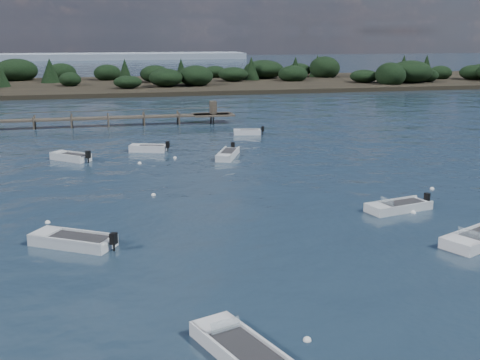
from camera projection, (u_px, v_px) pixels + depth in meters
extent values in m
plane|color=#162534|center=(171.00, 111.00, 86.16)|extent=(400.00, 400.00, 0.00)
cube|color=silver|center=(148.00, 150.00, 57.48)|extent=(3.64, 2.40, 0.79)
cube|color=silver|center=(135.00, 145.00, 57.50)|extent=(1.17, 1.42, 0.16)
cube|color=#262629|center=(151.00, 147.00, 57.36)|extent=(2.53, 1.78, 0.14)
cube|color=silver|center=(146.00, 147.00, 56.78)|extent=(3.24, 1.25, 0.16)
cube|color=silver|center=(149.00, 144.00, 57.95)|extent=(3.24, 1.25, 0.16)
cube|color=black|center=(168.00, 145.00, 57.13)|extent=(0.43, 0.47, 0.62)
cylinder|color=black|center=(168.00, 150.00, 57.26)|extent=(0.14, 0.14, 0.62)
cube|color=silver|center=(228.00, 156.00, 54.87)|extent=(3.09, 4.87, 0.71)
cube|color=silver|center=(224.00, 156.00, 53.06)|extent=(1.59, 1.52, 0.14)
cube|color=#262629|center=(229.00, 152.00, 55.15)|extent=(2.26, 3.38, 0.12)
cube|color=silver|center=(235.00, 152.00, 54.66)|extent=(1.92, 4.38, 0.14)
cube|color=silver|center=(221.00, 151.00, 54.87)|extent=(1.92, 4.38, 0.14)
cube|color=black|center=(233.00, 145.00, 57.20)|extent=(0.43, 0.39, 0.56)
cylinder|color=black|center=(233.00, 150.00, 57.32)|extent=(0.13, 0.13, 0.56)
cube|color=silver|center=(247.00, 134.00, 66.90)|extent=(3.16, 1.74, 0.70)
cube|color=silver|center=(237.00, 130.00, 66.76)|extent=(0.91, 1.19, 0.14)
cube|color=#262629|center=(249.00, 131.00, 66.83)|extent=(2.18, 1.32, 0.12)
cube|color=silver|center=(247.00, 131.00, 66.28)|extent=(2.96, 0.68, 0.14)
cube|color=silver|center=(247.00, 129.00, 67.32)|extent=(2.96, 0.68, 0.14)
cube|color=black|center=(263.00, 129.00, 66.83)|extent=(0.34, 0.39, 0.55)
cylinder|color=black|center=(263.00, 133.00, 66.95)|extent=(0.12, 0.12, 0.55)
cube|color=silver|center=(398.00, 209.00, 38.61)|extent=(4.57, 2.57, 0.67)
cube|color=silver|center=(378.00, 206.00, 37.82)|extent=(1.34, 1.66, 0.13)
cube|color=#262629|center=(403.00, 203.00, 38.68)|extent=(3.15, 1.94, 0.12)
cube|color=silver|center=(407.00, 206.00, 37.86)|extent=(4.23, 1.09, 0.13)
cube|color=silver|center=(391.00, 200.00, 39.18)|extent=(4.23, 1.09, 0.13)
cube|color=black|center=(427.00, 197.00, 39.50)|extent=(0.34, 0.38, 0.53)
cylinder|color=black|center=(427.00, 204.00, 39.61)|extent=(0.12, 0.12, 0.53)
cube|color=silver|center=(387.00, 201.00, 38.06)|extent=(0.41, 1.18, 0.40)
cube|color=silver|center=(71.00, 159.00, 53.58)|extent=(3.71, 3.53, 0.80)
cube|color=silver|center=(59.00, 152.00, 54.11)|extent=(1.54, 1.58, 0.16)
cube|color=#262629|center=(73.00, 155.00, 53.35)|extent=(2.64, 2.54, 0.14)
cube|color=silver|center=(65.00, 155.00, 52.89)|extent=(2.82, 2.53, 0.16)
cube|color=silver|center=(76.00, 153.00, 54.04)|extent=(2.82, 2.53, 0.16)
cube|color=black|center=(88.00, 155.00, 52.47)|extent=(0.50, 0.50, 0.63)
cylinder|color=black|center=(88.00, 161.00, 52.60)|extent=(0.16, 0.16, 0.63)
cube|color=silver|center=(480.00, 241.00, 32.67)|extent=(5.31, 3.78, 0.73)
cube|color=silver|center=(461.00, 241.00, 31.44)|extent=(1.79, 2.03, 0.15)
cube|color=silver|center=(466.00, 230.00, 33.23)|extent=(4.58, 2.20, 0.15)
cube|color=silver|center=(470.00, 233.00, 31.85)|extent=(0.71, 1.29, 0.44)
cube|color=silver|center=(73.00, 243.00, 32.28)|extent=(4.78, 3.89, 0.76)
cube|color=silver|center=(45.00, 232.00, 32.72)|extent=(1.76, 1.90, 0.15)
cube|color=#262629|center=(78.00, 238.00, 32.07)|extent=(3.36, 2.82, 0.13)
cube|color=silver|center=(64.00, 240.00, 31.43)|extent=(3.92, 2.53, 0.15)
cube|color=silver|center=(81.00, 231.00, 32.90)|extent=(3.92, 2.53, 0.15)
cube|color=black|center=(114.00, 239.00, 31.34)|extent=(0.45, 0.47, 0.60)
cylinder|color=black|center=(114.00, 248.00, 31.46)|extent=(0.15, 0.15, 0.60)
cube|color=silver|center=(240.00, 353.00, 21.34)|extent=(3.09, 4.81, 0.69)
cube|color=silver|center=(215.00, 323.00, 22.64)|extent=(1.78, 1.53, 0.14)
cube|color=#262629|center=(246.00, 349.00, 20.96)|extent=(2.29, 3.34, 0.12)
cube|color=silver|center=(221.00, 349.00, 20.83)|extent=(1.64, 4.28, 0.14)
cube|color=silver|center=(258.00, 337.00, 21.65)|extent=(1.64, 4.28, 0.14)
cube|color=silver|center=(225.00, 325.00, 21.99)|extent=(1.18, 0.55, 0.41)
sphere|color=white|center=(307.00, 341.00, 22.37)|extent=(0.32, 0.32, 0.32)
sphere|color=white|center=(413.00, 213.00, 38.04)|extent=(0.32, 0.32, 0.32)
sphere|color=white|center=(48.00, 223.00, 36.09)|extent=(0.32, 0.32, 0.32)
sphere|color=white|center=(432.00, 189.00, 43.79)|extent=(0.32, 0.32, 0.32)
sphere|color=white|center=(175.00, 158.00, 54.52)|extent=(0.32, 0.32, 0.32)
sphere|color=white|center=(140.00, 163.00, 52.29)|extent=(0.32, 0.32, 0.32)
sphere|color=white|center=(153.00, 195.00, 42.16)|extent=(0.32, 0.32, 0.32)
cube|color=#4A4236|center=(213.00, 115.00, 75.45)|extent=(5.00, 3.20, 0.18)
cube|color=#4A4236|center=(213.00, 107.00, 75.23)|extent=(0.80, 0.80, 1.60)
cylinder|color=#4A4236|center=(34.00, 126.00, 70.09)|extent=(0.20, 0.20, 2.20)
cylinder|color=#4A4236|center=(35.00, 124.00, 71.71)|extent=(0.20, 0.20, 2.20)
cylinder|color=#4A4236|center=(72.00, 125.00, 71.02)|extent=(0.20, 0.20, 2.20)
cylinder|color=#4A4236|center=(72.00, 123.00, 72.64)|extent=(0.20, 0.20, 2.20)
cylinder|color=#4A4236|center=(108.00, 124.00, 71.96)|extent=(0.20, 0.20, 2.20)
cylinder|color=#4A4236|center=(108.00, 122.00, 73.57)|extent=(0.20, 0.20, 2.20)
cylinder|color=#4A4236|center=(144.00, 123.00, 72.89)|extent=(0.20, 0.20, 2.20)
cylinder|color=#4A4236|center=(143.00, 121.00, 74.51)|extent=(0.20, 0.20, 2.20)
cylinder|color=#4A4236|center=(179.00, 122.00, 73.82)|extent=(0.20, 0.20, 2.20)
cylinder|color=#4A4236|center=(178.00, 120.00, 75.44)|extent=(0.20, 0.20, 2.20)
cylinder|color=#4A4236|center=(213.00, 120.00, 74.76)|extent=(0.20, 0.20, 2.20)
cylinder|color=#4A4236|center=(211.00, 118.00, 76.37)|extent=(0.20, 0.20, 2.20)
cube|color=black|center=(265.00, 85.00, 129.46)|extent=(190.00, 40.00, 1.60)
ellipsoid|color=black|center=(265.00, 71.00, 128.78)|extent=(180.50, 36.00, 4.40)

